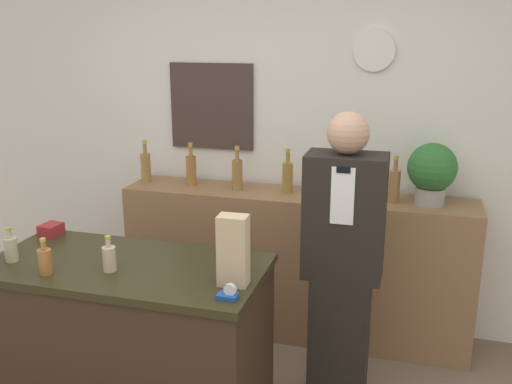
% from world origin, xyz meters
% --- Properties ---
extents(back_wall, '(5.20, 0.09, 2.70)m').
position_xyz_m(back_wall, '(-0.00, 2.00, 1.35)').
color(back_wall, silver).
rests_on(back_wall, ground_plane).
extents(back_shelf, '(2.37, 0.41, 1.02)m').
position_xyz_m(back_shelf, '(0.20, 1.73, 0.51)').
color(back_shelf, '#8E6642').
rests_on(back_shelf, ground_plane).
extents(display_counter, '(1.42, 0.70, 0.94)m').
position_xyz_m(display_counter, '(-0.42, 0.52, 0.47)').
color(display_counter, '#382619').
rests_on(display_counter, ground_plane).
extents(shopkeeper, '(0.42, 0.27, 1.68)m').
position_xyz_m(shopkeeper, '(0.61, 1.04, 0.84)').
color(shopkeeper, black).
rests_on(shopkeeper, ground_plane).
extents(potted_plant, '(0.30, 0.30, 0.39)m').
position_xyz_m(potted_plant, '(1.06, 1.73, 1.24)').
color(potted_plant, '#9E998E').
rests_on(potted_plant, back_shelf).
extents(paper_bag, '(0.14, 0.10, 0.33)m').
position_xyz_m(paper_bag, '(0.18, 0.44, 1.11)').
color(paper_bag, tan).
rests_on(paper_bag, display_counter).
extents(tape_dispenser, '(0.09, 0.06, 0.07)m').
position_xyz_m(tape_dispenser, '(0.20, 0.29, 0.96)').
color(tape_dispenser, '#1E4799').
rests_on(tape_dispenser, display_counter).
extents(gift_box, '(0.11, 0.13, 0.06)m').
position_xyz_m(gift_box, '(-1.04, 0.79, 0.97)').
color(gift_box, maroon).
rests_on(gift_box, display_counter).
extents(counter_bottle_0, '(0.07, 0.07, 0.18)m').
position_xyz_m(counter_bottle_0, '(-0.99, 0.40, 1.01)').
color(counter_bottle_0, tan).
rests_on(counter_bottle_0, display_counter).
extents(counter_bottle_1, '(0.07, 0.07, 0.18)m').
position_xyz_m(counter_bottle_1, '(-0.73, 0.31, 1.01)').
color(counter_bottle_1, '#9E642E').
rests_on(counter_bottle_1, display_counter).
extents(counter_bottle_2, '(0.07, 0.07, 0.18)m').
position_xyz_m(counter_bottle_2, '(-0.45, 0.42, 1.01)').
color(counter_bottle_2, tan).
rests_on(counter_bottle_2, display_counter).
extents(shelf_bottle_0, '(0.07, 0.07, 0.30)m').
position_xyz_m(shelf_bottle_0, '(-0.90, 1.75, 1.13)').
color(shelf_bottle_0, olive).
rests_on(shelf_bottle_0, back_shelf).
extents(shelf_bottle_1, '(0.07, 0.07, 0.30)m').
position_xyz_m(shelf_bottle_1, '(-0.56, 1.75, 1.13)').
color(shelf_bottle_1, '#9E6731').
rests_on(shelf_bottle_1, back_shelf).
extents(shelf_bottle_2, '(0.07, 0.07, 0.30)m').
position_xyz_m(shelf_bottle_2, '(-0.21, 1.73, 1.13)').
color(shelf_bottle_2, olive).
rests_on(shelf_bottle_2, back_shelf).
extents(shelf_bottle_3, '(0.07, 0.07, 0.30)m').
position_xyz_m(shelf_bottle_3, '(0.14, 1.74, 1.13)').
color(shelf_bottle_3, olive).
rests_on(shelf_bottle_3, back_shelf).
extents(shelf_bottle_4, '(0.07, 0.07, 0.30)m').
position_xyz_m(shelf_bottle_4, '(0.49, 1.72, 1.13)').
color(shelf_bottle_4, '#A36D32').
rests_on(shelf_bottle_4, back_shelf).
extents(shelf_bottle_5, '(0.07, 0.07, 0.30)m').
position_xyz_m(shelf_bottle_5, '(0.84, 1.72, 1.13)').
color(shelf_bottle_5, olive).
rests_on(shelf_bottle_5, back_shelf).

